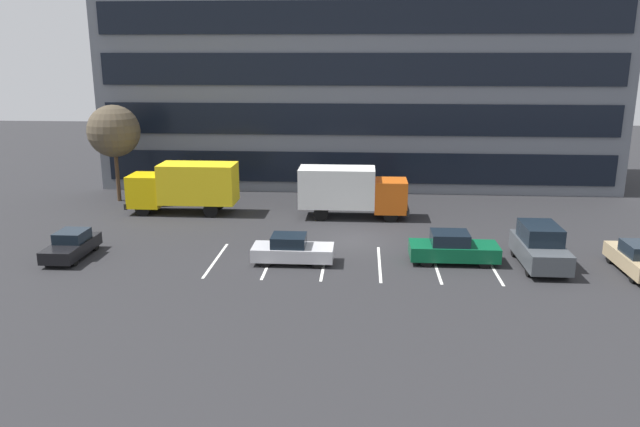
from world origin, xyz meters
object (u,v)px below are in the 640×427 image
Objects in this scene: box_truck_orange at (351,190)px; sedan_black at (72,245)px; box_truck_yellow_all at (185,185)px; sedan_tan at (640,259)px; suv_charcoal at (540,246)px; sedan_forest at (453,248)px; sedan_silver at (292,250)px; bare_tree at (114,131)px.

sedan_black is at bearing -147.71° from box_truck_orange.
box_truck_yellow_all is (-10.92, 0.37, 0.04)m from box_truck_orange.
suv_charcoal is (-4.53, 0.74, 0.28)m from sedan_tan.
box_truck_yellow_all is 1.66× the size of sedan_tan.
box_truck_yellow_all is 22.43m from suv_charcoal.
sedan_forest reaches higher than sedan_tan.
bare_tree is at bearing 138.04° from sedan_silver.
sedan_black is (-3.36, -9.39, -1.22)m from box_truck_yellow_all.
box_truck_orange is at bearing 32.29° from sedan_black.
suv_charcoal is at bearing -23.79° from box_truck_yellow_all.
sedan_tan is 33.71m from bare_tree.
box_truck_yellow_all is 1.76× the size of sedan_silver.
sedan_forest is (-8.77, 0.98, 0.02)m from sedan_tan.
sedan_black is at bearing 179.68° from sedan_silver.
sedan_silver is at bearing -175.37° from sedan_forest.
sedan_silver is 0.88× the size of suv_charcoal.
sedan_black is 23.88m from suv_charcoal.
sedan_silver is at bearing -0.32° from sedan_black.
box_truck_orange is 1.81× the size of sedan_black.
bare_tree is (-13.98, 12.57, 4.31)m from sedan_silver.
bare_tree is (-2.45, 12.50, 4.35)m from sedan_black.
box_truck_yellow_all reaches higher than sedan_black.
sedan_tan is 16.88m from sedan_silver.
box_truck_orange is at bearing -11.76° from bare_tree.
bare_tree reaches higher than sedan_silver.
sedan_tan reaches higher than sedan_silver.
sedan_silver is at bearing 178.90° from sedan_tan.
box_truck_yellow_all is at bearing 156.21° from suv_charcoal.
bare_tree is at bearing 157.32° from sedan_tan.
sedan_black is (-14.28, -9.02, -1.17)m from box_truck_orange.
box_truck_yellow_all is at bearing 151.61° from sedan_forest.
box_truck_yellow_all is 1.62× the size of sedan_forest.
sedan_forest is 0.96× the size of suv_charcoal.
sedan_forest is at bearing 173.61° from sedan_tan.
box_truck_yellow_all is at bearing 178.04° from box_truck_orange.
sedan_black is 0.87× the size of sedan_forest.
box_truck_orange is 1.02× the size of bare_tree.
suv_charcoal is at bearing 0.85° from sedan_black.
sedan_forest is (8.11, 0.66, 0.06)m from sedan_silver.
sedan_tan is (25.05, -9.78, -1.14)m from box_truck_yellow_all.
sedan_black is 0.84× the size of suv_charcoal.
bare_tree is at bearing 151.67° from sedan_forest.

